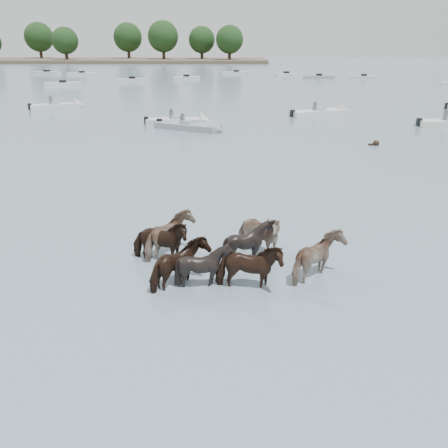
{
  "coord_description": "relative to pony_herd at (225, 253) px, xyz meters",
  "views": [
    {
      "loc": [
        -1.11,
        -13.4,
        6.53
      ],
      "look_at": [
        -1.31,
        0.68,
        1.1
      ],
      "focal_mm": 38.22,
      "sensor_mm": 36.0,
      "label": 1
    }
  ],
  "objects": [
    {
      "name": "distant_flotilla",
      "position": [
        1.03,
        78.21,
        -0.3
      ],
      "size": [
        105.75,
        30.77,
        0.93
      ],
      "color": "gray",
      "rests_on": "ground"
    },
    {
      "name": "motorboat_c",
      "position": [
        9.14,
        32.69,
        -0.33
      ],
      "size": [
        6.32,
        4.05,
        1.92
      ],
      "rotation": [
        0.0,
        0.0,
        0.43
      ],
      "color": "silver",
      "rests_on": "ground"
    },
    {
      "name": "pony_herd",
      "position": [
        0.0,
        0.0,
        0.0
      ],
      "size": [
        6.69,
        4.25,
        1.61
      ],
      "color": "black",
      "rests_on": "ground"
    },
    {
      "name": "motorboat_f",
      "position": [
        -17.19,
        36.97,
        -0.33
      ],
      "size": [
        5.49,
        3.81,
        1.92
      ],
      "rotation": [
        0.0,
        0.0,
        0.46
      ],
      "color": "silver",
      "rests_on": "ground"
    },
    {
      "name": "ground",
      "position": [
        1.28,
        0.32,
        -0.56
      ],
      "size": [
        400.0,
        400.0,
        0.0
      ],
      "primitive_type": "plane",
      "color": "slate",
      "rests_on": "ground"
    },
    {
      "name": "swimming_pony",
      "position": [
        9.83,
        18.64,
        -0.45
      ],
      "size": [
        0.72,
        0.44,
        0.44
      ],
      "color": "black",
      "rests_on": "ground"
    },
    {
      "name": "motorboat_b",
      "position": [
        -2.51,
        24.09,
        -0.33
      ],
      "size": [
        5.88,
        4.06,
        1.92
      ],
      "rotation": [
        0.0,
        0.0,
        -0.47
      ],
      "color": "gray",
      "rests_on": "ground"
    },
    {
      "name": "shoreline",
      "position": [
        -68.72,
        150.32,
        -0.06
      ],
      "size": [
        160.0,
        30.0,
        1.0
      ],
      "primitive_type": "cube",
      "color": "#4C4233",
      "rests_on": "ground"
    },
    {
      "name": "motorboat_a",
      "position": [
        -3.62,
        27.1,
        -0.33
      ],
      "size": [
        5.65,
        2.13,
        1.92
      ],
      "rotation": [
        0.0,
        0.0,
        0.1
      ],
      "color": "silver",
      "rests_on": "ground"
    },
    {
      "name": "treeline",
      "position": [
        -65.54,
        151.61,
        6.44
      ],
      "size": [
        145.23,
        22.86,
        12.58
      ],
      "color": "#382619",
      "rests_on": "ground"
    }
  ]
}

